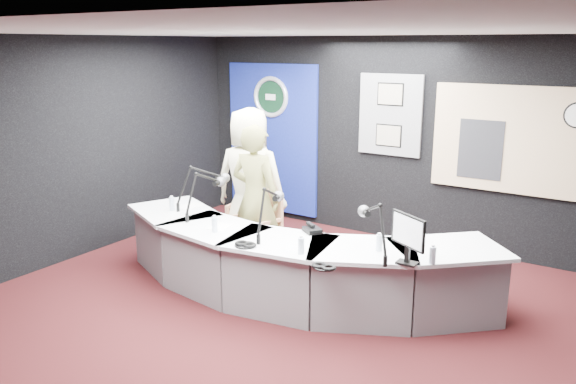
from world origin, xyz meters
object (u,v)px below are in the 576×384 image
Objects in this scene: armchair_left at (250,218)px; person_man at (250,181)px; person_woman at (255,198)px; broadcast_desk at (287,263)px; armchair_right at (256,233)px.

person_man is at bearing 0.00° from armchair_left.
armchair_left is at bearing -48.14° from person_woman.
person_woman is at bearing 118.98° from person_man.
broadcast_desk is at bearing 127.73° from person_man.
armchair_left reaches higher than broadcast_desk.
person_woman is (0.40, -0.42, -0.07)m from person_man.
armchair_left reaches higher than armchair_right.
person_man is (0.00, 0.00, 0.50)m from armchair_left.
person_woman is at bearing -51.82° from armchair_left.
person_man is 1.08× the size of person_woman.
broadcast_desk is at bearing -43.07° from armchair_left.
person_man reaches higher than armchair_right.
person_man is (-1.17, 0.90, 0.58)m from broadcast_desk.
person_man is at bearing 142.36° from broadcast_desk.
armchair_right is 0.45× the size of person_man.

